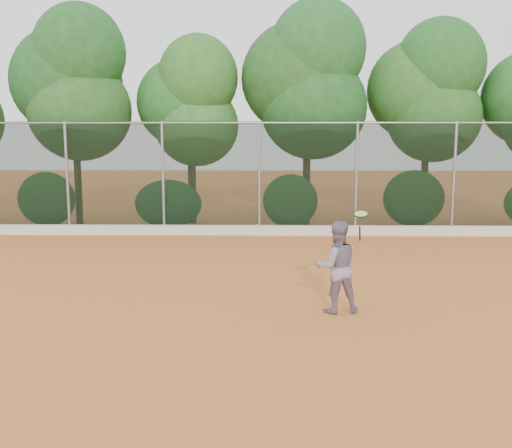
{
  "coord_description": "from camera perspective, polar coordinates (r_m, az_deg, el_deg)",
  "views": [
    {
      "loc": [
        0.21,
        -10.67,
        3.07
      ],
      "look_at": [
        0.0,
        1.0,
        1.25
      ],
      "focal_mm": 40.0,
      "sensor_mm": 36.0,
      "label": 1
    }
  ],
  "objects": [
    {
      "name": "chainlink_fence",
      "position": [
        17.71,
        0.35,
        4.94
      ],
      "size": [
        24.09,
        0.09,
        3.5
      ],
      "color": "black",
      "rests_on": "ground"
    },
    {
      "name": "tennis_racket",
      "position": [
        9.81,
        10.44,
        0.78
      ],
      "size": [
        0.33,
        0.32,
        0.54
      ],
      "color": "black",
      "rests_on": "ground"
    },
    {
      "name": "concrete_curb",
      "position": [
        17.73,
        0.34,
        -0.62
      ],
      "size": [
        24.0,
        0.2,
        0.3
      ],
      "primitive_type": "cube",
      "color": "silver",
      "rests_on": "ground"
    },
    {
      "name": "tennis_player",
      "position": [
        10.03,
        8.06,
        -4.26
      ],
      "size": [
        0.87,
        0.73,
        1.61
      ],
      "primitive_type": "imported",
      "rotation": [
        0.0,
        0.0,
        3.3
      ],
      "color": "gray",
      "rests_on": "ground"
    },
    {
      "name": "ground",
      "position": [
        11.1,
        -0.09,
        -7.19
      ],
      "size": [
        80.0,
        80.0,
        0.0
      ],
      "primitive_type": "plane",
      "color": "#CB6D2F",
      "rests_on": "ground"
    },
    {
      "name": "foliage_backdrop",
      "position": [
        19.71,
        -1.2,
        12.73
      ],
      "size": [
        23.7,
        3.63,
        7.55
      ],
      "color": "#3E2517",
      "rests_on": "ground"
    },
    {
      "name": "tennis_ball_in_flight",
      "position": [
        10.17,
        0.2,
        -0.25
      ],
      "size": [
        0.07,
        0.07,
        0.07
      ],
      "color": "#CCDE32",
      "rests_on": "ground"
    }
  ]
}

